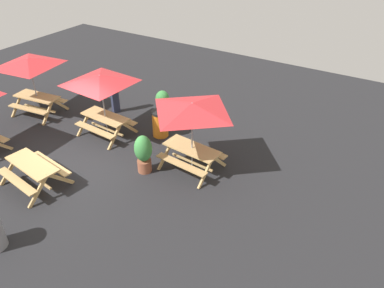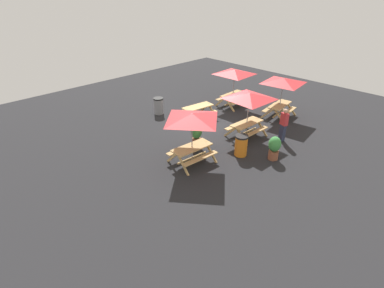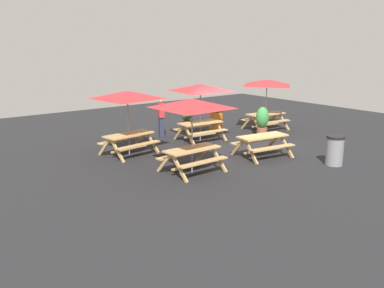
% 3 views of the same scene
% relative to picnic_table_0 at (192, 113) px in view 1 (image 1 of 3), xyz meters
% --- Properties ---
extents(ground_plane, '(24.00, 24.00, 0.00)m').
position_rel_picnic_table_0_xyz_m(ground_plane, '(-3.36, -1.58, -1.99)').
color(ground_plane, '#232326').
rests_on(ground_plane, ground).
extents(picnic_table_0, '(2.17, 2.17, 2.34)m').
position_rel_picnic_table_0_xyz_m(picnic_table_0, '(0.00, 0.00, 0.00)').
color(picnic_table_0, tan).
rests_on(picnic_table_0, ground).
extents(picnic_table_1, '(2.82, 2.82, 2.34)m').
position_rel_picnic_table_0_xyz_m(picnic_table_1, '(-3.70, 0.14, 0.00)').
color(picnic_table_1, tan).
rests_on(picnic_table_1, ground).
extents(picnic_table_3, '(2.80, 2.80, 2.34)m').
position_rel_picnic_table_0_xyz_m(picnic_table_3, '(-7.10, -0.05, 0.00)').
color(picnic_table_3, tan).
rests_on(picnic_table_3, ground).
extents(picnic_table_4, '(1.97, 1.74, 0.81)m').
position_rel_picnic_table_0_xyz_m(picnic_table_4, '(-3.53, -3.14, -1.43)').
color(picnic_table_4, tan).
rests_on(picnic_table_4, ground).
extents(trash_bin_orange, '(0.59, 0.59, 0.98)m').
position_rel_picnic_table_0_xyz_m(trash_bin_orange, '(-2.01, 1.10, -1.49)').
color(trash_bin_orange, orange).
rests_on(trash_bin_orange, ground).
extents(potted_plant_0, '(0.55, 0.55, 1.27)m').
position_rel_picnic_table_0_xyz_m(potted_plant_0, '(-1.18, -0.91, -1.30)').
color(potted_plant_0, '#935138').
rests_on(potted_plant_0, ground).
extents(potted_plant_1, '(0.54, 0.54, 1.09)m').
position_rel_picnic_table_0_xyz_m(potted_plant_1, '(-2.77, 2.32, -1.39)').
color(potted_plant_1, '#935138').
rests_on(potted_plant_1, ground).
extents(person_standing, '(0.33, 0.41, 1.67)m').
position_rel_picnic_table_0_xyz_m(person_standing, '(-4.60, 1.64, -1.10)').
color(person_standing, '#2D334C').
rests_on(person_standing, ground).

